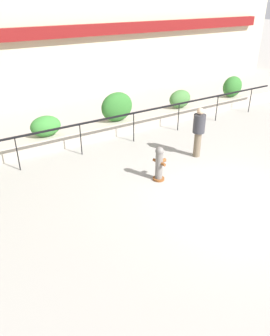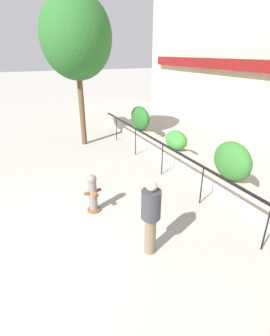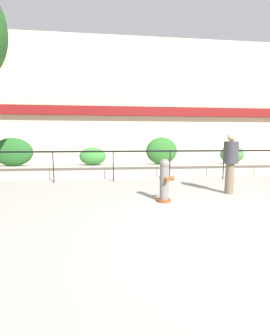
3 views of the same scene
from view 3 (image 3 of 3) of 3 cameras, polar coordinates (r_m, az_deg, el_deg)
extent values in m
plane|color=#9E9991|center=(4.33, 26.39, -14.55)|extent=(120.00, 120.00, 0.00)
cube|color=beige|center=(15.72, 2.08, 16.21)|extent=(30.00, 1.00, 8.00)
cube|color=maroon|center=(14.96, 2.46, 14.19)|extent=(27.00, 0.36, 0.56)
cube|color=#ADA393|center=(9.71, 7.13, -0.51)|extent=(18.00, 0.70, 0.50)
cube|color=black|center=(8.57, 8.92, 4.27)|extent=(15.00, 0.05, 0.06)
cylinder|color=black|center=(8.57, -20.03, 0.26)|extent=(0.04, 0.04, 1.15)
cylinder|color=black|center=(8.32, -5.55, 0.47)|extent=(0.04, 0.04, 1.15)
cylinder|color=black|center=(8.62, 8.85, 0.65)|extent=(0.04, 0.04, 1.15)
cylinder|color=black|center=(9.41, 21.56, 0.78)|extent=(0.04, 0.04, 1.15)
ellipsoid|color=#235B23|center=(10.13, -28.61, 3.57)|extent=(1.55, 0.64, 1.12)
ellipsoid|color=#387F33|center=(9.41, -10.70, 2.94)|extent=(1.08, 0.70, 0.73)
ellipsoid|color=#2D6B28|center=(9.62, 6.76, 4.35)|extent=(1.32, 0.70, 1.15)
ellipsoid|color=#427538|center=(10.80, 23.41, 3.17)|extent=(1.07, 0.62, 0.79)
cylinder|color=brown|center=(5.76, 7.35, -8.13)|extent=(0.40, 0.40, 0.06)
cylinder|color=slate|center=(5.66, 7.43, -3.68)|extent=(0.25, 0.25, 0.85)
sphere|color=slate|center=(5.59, 7.51, 1.04)|extent=(0.25, 0.25, 0.25)
cylinder|color=brown|center=(5.71, 9.12, -2.58)|extent=(0.15, 0.13, 0.11)
cylinder|color=brown|center=(5.48, 8.13, -2.96)|extent=(0.11, 0.14, 0.09)
cylinder|color=brown|center=(5.80, 6.80, -2.38)|extent=(0.11, 0.14, 0.09)
cylinder|color=brown|center=(6.99, 22.85, -2.48)|extent=(0.31, 0.31, 0.88)
cylinder|color=#333338|center=(6.91, 23.16, 3.66)|extent=(0.52, 0.52, 0.62)
sphere|color=#D6AD89|center=(6.91, 23.33, 7.18)|extent=(0.23, 0.23, 0.23)
camera|label=1|loc=(5.39, -121.97, 36.07)|focal=35.00mm
camera|label=2|loc=(8.58, 58.16, 20.36)|focal=28.00mm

